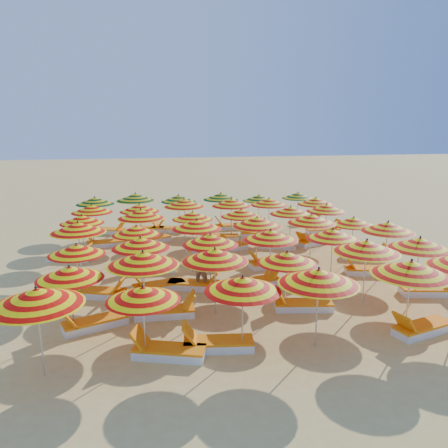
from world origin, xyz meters
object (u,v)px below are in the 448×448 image
Objects in this scene: lounger_4 at (166,312)px; lounger_26 at (109,231)px; umbrella_12 at (77,250)px; lounger_17 at (207,248)px; umbrella_35 at (316,201)px; lounger_16 at (71,257)px; umbrella_31 at (139,208)px; lounger_15 at (364,256)px; umbrella_7 at (143,259)px; umbrella_10 at (367,246)px; lounger_6 at (429,290)px; lounger_10 at (256,282)px; lounger_14 at (271,264)px; lounger_8 at (158,286)px; umbrella_13 at (140,243)px; beachgoer_b at (201,265)px; lounger_31 at (307,222)px; umbrella_17 at (388,227)px; umbrella_0 at (37,297)px; umbrella_15 at (271,235)px; lounger_7 at (100,293)px; lounger_0 at (167,351)px; umbrella_3 at (319,277)px; umbrella_18 at (78,227)px; umbrella_28 at (291,210)px; lounger_28 at (168,229)px; umbrella_25 at (141,214)px; lounger_24 at (259,234)px; umbrella_36 at (95,201)px; umbrella_23 at (354,221)px; lounger_12 at (152,268)px; umbrella_4 at (411,268)px; umbrella_39 at (221,196)px; umbrella_1 at (143,294)px; umbrella_22 at (312,219)px; umbrella_14 at (210,240)px; umbrella_20 at (197,224)px; umbrella_34 at (269,202)px; umbrella_11 at (420,243)px; umbrella_8 at (215,255)px; lounger_2 at (421,328)px; lounger_18 at (228,247)px; umbrella_30 at (92,209)px; lounger_5 at (302,305)px; lounger_30 at (251,226)px; umbrella_9 at (287,258)px; umbrella_38 at (178,198)px; umbrella_41 at (298,195)px; lounger_3 at (94,323)px; lounger_27 at (149,229)px; umbrella_6 at (70,273)px; umbrella_24 at (82,219)px; lounger_21 at (105,243)px; lounger_19 at (276,245)px; umbrella_26 at (193,216)px; umbrella_27 at (241,213)px; umbrella_29 at (327,208)px.

lounger_4 and lounger_26 have the same top height.
lounger_17 is at bearing 42.55° from umbrella_12.
umbrella_35 reaches higher than lounger_16.
umbrella_31 is 10.06m from lounger_15.
umbrella_12 is 1.09× the size of umbrella_35.
umbrella_10 reaches higher than umbrella_7.
lounger_6 and lounger_10 have the same top height.
lounger_8 is at bearing 11.48° from lounger_14.
umbrella_13 is at bearing 11.25° from lounger_14.
lounger_31 is at bearing -104.15° from beachgoer_b.
umbrella_17 is (2.21, 2.43, -0.06)m from umbrella_10.
umbrella_15 is at bearing 33.98° from umbrella_0.
lounger_15 is (4.09, 0.23, 0.00)m from lounger_14.
lounger_7 is 5.16m from lounger_10.
lounger_0 is at bearing -137.94° from lounger_31.
umbrella_3 is 0.83× the size of umbrella_18.
umbrella_28 is 6.76m from lounger_28.
lounger_24 is at bearing 21.48° from umbrella_25.
umbrella_23 is at bearing -31.90° from umbrella_36.
lounger_12 is at bearing 178.37° from umbrella_23.
umbrella_4 reaches higher than umbrella_39.
lounger_24 is at bearing 61.10° from umbrella_1.
umbrella_0 is 10.97m from umbrella_22.
umbrella_1 is 9.77m from umbrella_17.
umbrella_12 is at bearing -70.94° from lounger_26.
umbrella_15 is (2.07, 0.06, 0.03)m from umbrella_14.
umbrella_20 is 4.54m from umbrella_22.
umbrella_11 is at bearing -75.96° from umbrella_34.
umbrella_8 reaches higher than lounger_2.
lounger_14 is 2.83m from lounger_18.
umbrella_30 reaches higher than lounger_10.
lounger_5 is (4.64, 1.85, -1.45)m from umbrella_1.
lounger_30 is (2.04, 8.32, 0.00)m from lounger_10.
lounger_14 is at bearing -156.00° from lounger_15.
umbrella_9 is 1.02× the size of umbrella_38.
lounger_4 is at bearing 20.09° from umbrella_7.
umbrella_3 is at bearing 114.62° from lounger_8.
umbrella_41 is (2.30, 2.06, -0.07)m from umbrella_34.
lounger_3 is 1.00× the size of lounger_18.
umbrella_38 reaches higher than lounger_16.
lounger_10 and lounger_27 have the same top height.
umbrella_6 is 1.22× the size of lounger_18.
umbrella_24 is (-0.12, 2.29, -0.18)m from umbrella_18.
umbrella_38 is at bearing -153.88° from lounger_21.
umbrella_31 reaches higher than lounger_19.
lounger_26 is at bearing 131.15° from umbrella_26.
umbrella_7 is 1.06× the size of umbrella_14.
umbrella_24 is at bearing 166.90° from umbrella_23.
umbrella_20 is at bearing -136.07° from umbrella_27.
lounger_3 is at bearing -145.47° from umbrella_29.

